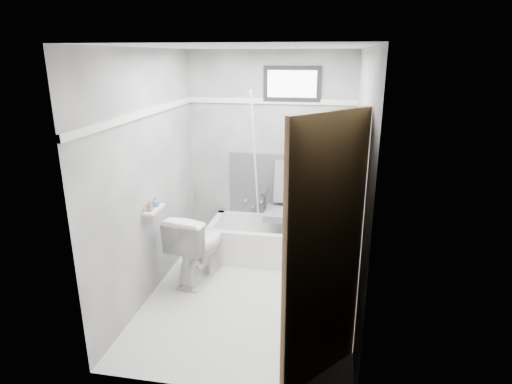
% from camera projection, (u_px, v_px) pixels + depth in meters
% --- Properties ---
extents(floor, '(2.60, 2.60, 0.00)m').
position_uv_depth(floor, '(250.00, 296.00, 4.34)').
color(floor, white).
rests_on(floor, ground).
extents(ceiling, '(2.60, 2.60, 0.00)m').
position_uv_depth(ceiling, '(249.00, 47.00, 3.61)').
color(ceiling, silver).
rests_on(ceiling, floor).
extents(wall_back, '(2.00, 0.02, 2.40)m').
position_uv_depth(wall_back, '(270.00, 153.00, 5.19)').
color(wall_back, slate).
rests_on(wall_back, floor).
extents(wall_front, '(2.00, 0.02, 2.40)m').
position_uv_depth(wall_front, '(210.00, 239.00, 2.76)').
color(wall_front, slate).
rests_on(wall_front, floor).
extents(wall_left, '(0.02, 2.60, 2.40)m').
position_uv_depth(wall_left, '(148.00, 178.00, 4.14)').
color(wall_left, slate).
rests_on(wall_left, floor).
extents(wall_right, '(0.02, 2.60, 2.40)m').
position_uv_depth(wall_right, '(359.00, 189.00, 3.80)').
color(wall_right, slate).
rests_on(wall_right, floor).
extents(bathtub, '(1.50, 0.70, 0.42)m').
position_uv_depth(bathtub, '(272.00, 240.00, 5.13)').
color(bathtub, white).
rests_on(bathtub, floor).
extents(office_chair, '(0.60, 0.60, 1.02)m').
position_uv_depth(office_chair, '(286.00, 207.00, 5.02)').
color(office_chair, slate).
rests_on(office_chair, bathtub).
extents(toilet, '(0.57, 0.84, 0.77)m').
position_uv_depth(toilet, '(198.00, 246.00, 4.59)').
color(toilet, white).
rests_on(toilet, floor).
extents(door, '(0.78, 0.78, 2.00)m').
position_uv_depth(door, '(364.00, 279.00, 2.67)').
color(door, '#522D1E').
rests_on(door, floor).
extents(window, '(0.66, 0.04, 0.40)m').
position_uv_depth(window, '(292.00, 84.00, 4.88)').
color(window, black).
rests_on(window, wall_back).
extents(backerboard, '(1.50, 0.02, 0.78)m').
position_uv_depth(backerboard, '(290.00, 186.00, 5.26)').
color(backerboard, '#4C4C4F').
rests_on(backerboard, wall_back).
extents(trim_back, '(2.00, 0.02, 0.06)m').
position_uv_depth(trim_back, '(270.00, 101.00, 4.99)').
color(trim_back, white).
rests_on(trim_back, wall_back).
extents(trim_left, '(0.02, 2.60, 0.06)m').
position_uv_depth(trim_left, '(144.00, 113.00, 3.95)').
color(trim_left, white).
rests_on(trim_left, wall_left).
extents(pole, '(0.02, 0.60, 1.87)m').
position_uv_depth(pole, '(256.00, 169.00, 5.04)').
color(pole, white).
rests_on(pole, bathtub).
extents(shelf, '(0.10, 0.32, 0.02)m').
position_uv_depth(shelf, '(154.00, 210.00, 4.16)').
color(shelf, silver).
rests_on(shelf, wall_left).
extents(soap_bottle_a, '(0.05, 0.05, 0.10)m').
position_uv_depth(soap_bottle_a, '(150.00, 206.00, 4.06)').
color(soap_bottle_a, '#9A744D').
rests_on(soap_bottle_a, shelf).
extents(soap_bottle_b, '(0.09, 0.09, 0.10)m').
position_uv_depth(soap_bottle_b, '(155.00, 202.00, 4.20)').
color(soap_bottle_b, slate).
rests_on(soap_bottle_b, shelf).
extents(faucet, '(0.26, 0.10, 0.16)m').
position_uv_depth(faucet, '(253.00, 203.00, 5.40)').
color(faucet, silver).
rests_on(faucet, wall_back).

